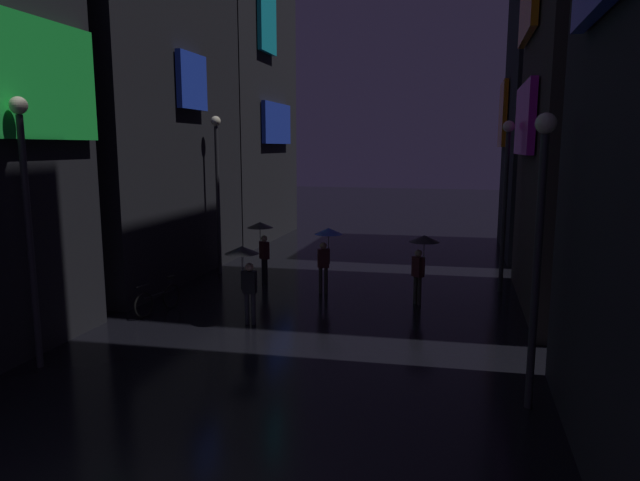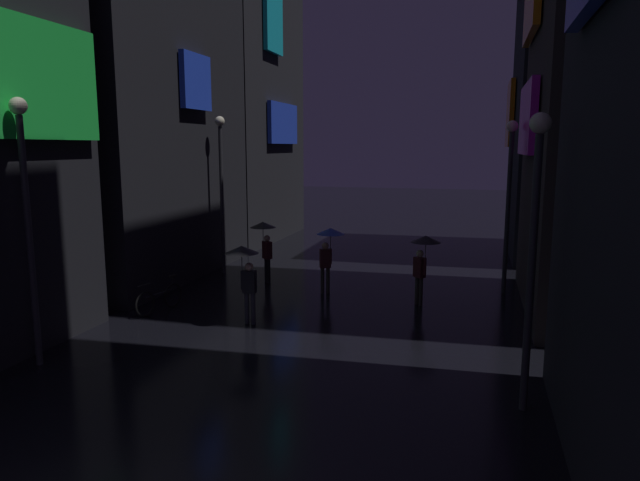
{
  "view_description": "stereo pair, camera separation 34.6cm",
  "coord_description": "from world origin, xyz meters",
  "views": [
    {
      "loc": [
        3.69,
        -4.9,
        4.69
      ],
      "look_at": [
        0.0,
        9.81,
        2.18
      ],
      "focal_mm": 32.0,
      "sensor_mm": 36.0,
      "label": 1
    },
    {
      "loc": [
        4.03,
        -4.81,
        4.69
      ],
      "look_at": [
        0.0,
        9.81,
        2.18
      ],
      "focal_mm": 32.0,
      "sensor_mm": 36.0,
      "label": 2
    }
  ],
  "objects": [
    {
      "name": "pedestrian_foreground_left_black",
      "position": [
        -1.79,
        8.8,
        1.67
      ],
      "size": [
        0.9,
        0.9,
        2.12
      ],
      "color": "#2D2D38",
      "rests_on": "ground"
    },
    {
      "name": "pedestrian_near_crossing_black",
      "position": [
        2.6,
        11.85,
        1.67
      ],
      "size": [
        0.9,
        0.9,
        2.12
      ],
      "color": "#38332D",
      "rests_on": "ground"
    },
    {
      "name": "building_left_far",
      "position": [
        -7.49,
        22.13,
        7.16
      ],
      "size": [
        4.25,
        8.26,
        14.31
      ],
      "color": "#232328",
      "rests_on": "ground"
    },
    {
      "name": "building_right_far",
      "position": [
        7.49,
        21.78,
        8.36
      ],
      "size": [
        4.25,
        7.54,
        16.72
      ],
      "color": "black",
      "rests_on": "ground"
    },
    {
      "name": "streetlamp_left_far",
      "position": [
        -5.0,
        14.38,
        3.58
      ],
      "size": [
        0.36,
        0.36,
        5.76
      ],
      "color": "#2D2D33",
      "rests_on": "ground"
    },
    {
      "name": "pedestrian_midstreet_centre_black",
      "position": [
        -2.99,
        13.41,
        1.67
      ],
      "size": [
        0.9,
        0.9,
        2.12
      ],
      "color": "black",
      "rests_on": "ground"
    },
    {
      "name": "bicycle_parked_at_storefront",
      "position": [
        -4.6,
        9.22,
        0.39
      ],
      "size": [
        0.49,
        1.78,
        0.96
      ],
      "color": "black",
      "rests_on": "ground"
    },
    {
      "name": "streetlamp_right_near",
      "position": [
        5.0,
        5.47,
        3.31
      ],
      "size": [
        0.36,
        0.36,
        5.25
      ],
      "color": "#2D2D33",
      "rests_on": "ground"
    },
    {
      "name": "streetlamp_left_near",
      "position": [
        -5.0,
        4.95,
        3.54
      ],
      "size": [
        0.36,
        0.36,
        5.68
      ],
      "color": "#2D2D33",
      "rests_on": "ground"
    },
    {
      "name": "streetlamp_right_far",
      "position": [
        5.0,
        14.06,
        3.43
      ],
      "size": [
        0.36,
        0.36,
        5.48
      ],
      "color": "#2D2D33",
      "rests_on": "ground"
    },
    {
      "name": "pedestrian_foreground_right_blue",
      "position": [
        -0.46,
        12.56,
        1.67
      ],
      "size": [
        0.9,
        0.9,
        2.12
      ],
      "color": "#38332D",
      "rests_on": "ground"
    }
  ]
}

